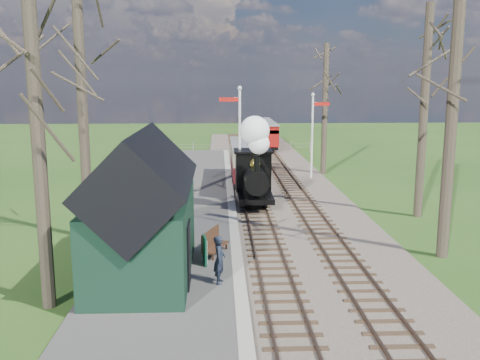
% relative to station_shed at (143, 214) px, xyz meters
% --- Properties ---
extents(ground, '(140.00, 140.00, 0.00)m').
position_rel_station_shed_xyz_m(ground, '(4.30, -4.00, -2.27)').
color(ground, '#2A4F18').
rests_on(ground, ground).
extents(distant_hills, '(114.40, 48.00, 22.02)m').
position_rel_station_shed_xyz_m(distant_hills, '(5.70, 60.38, -18.47)').
color(distant_hills, '#385B23').
rests_on(distant_hills, ground).
extents(ballast_bed, '(8.00, 60.00, 0.10)m').
position_rel_station_shed_xyz_m(ballast_bed, '(5.60, 18.00, -2.22)').
color(ballast_bed, brown).
rests_on(ballast_bed, ground).
extents(track_near, '(1.60, 60.00, 0.15)m').
position_rel_station_shed_xyz_m(track_near, '(4.30, 18.00, -2.17)').
color(track_near, brown).
rests_on(track_near, ground).
extents(track_far, '(1.60, 60.00, 0.15)m').
position_rel_station_shed_xyz_m(track_far, '(6.90, 18.00, -2.17)').
color(track_far, brown).
rests_on(track_far, ground).
extents(platform, '(5.00, 44.00, 0.20)m').
position_rel_station_shed_xyz_m(platform, '(0.80, 10.00, -2.17)').
color(platform, '#474442').
rests_on(platform, ground).
extents(coping_strip, '(0.40, 44.00, 0.21)m').
position_rel_station_shed_xyz_m(coping_strip, '(3.10, 10.00, -2.16)').
color(coping_strip, '#B2AD9E').
rests_on(coping_strip, ground).
extents(station_shed, '(3.25, 6.30, 4.78)m').
position_rel_station_shed_xyz_m(station_shed, '(0.00, 0.00, 0.00)').
color(station_shed, black).
rests_on(station_shed, platform).
extents(semaphore_near, '(1.22, 0.24, 6.22)m').
position_rel_station_shed_xyz_m(semaphore_near, '(3.53, 12.00, 1.35)').
color(semaphore_near, silver).
rests_on(semaphore_near, ground).
extents(semaphore_far, '(1.22, 0.24, 5.72)m').
position_rel_station_shed_xyz_m(semaphore_far, '(8.67, 18.00, 1.08)').
color(semaphore_far, silver).
rests_on(semaphore_far, ground).
extents(bare_trees, '(15.51, 22.39, 12.00)m').
position_rel_station_shed_xyz_m(bare_trees, '(5.63, 6.10, 2.94)').
color(bare_trees, '#382D23').
rests_on(bare_trees, ground).
extents(fence_line, '(12.60, 0.08, 1.00)m').
position_rel_station_shed_xyz_m(fence_line, '(4.60, 32.00, -1.72)').
color(fence_line, slate).
rests_on(fence_line, ground).
extents(locomotive, '(1.86, 4.33, 4.64)m').
position_rel_station_shed_xyz_m(locomotive, '(4.29, 10.31, -0.13)').
color(locomotive, black).
rests_on(locomotive, ground).
extents(coach, '(2.17, 7.42, 2.28)m').
position_rel_station_shed_xyz_m(coach, '(4.30, 16.38, -0.71)').
color(coach, black).
rests_on(coach, ground).
extents(red_carriage_a, '(1.97, 4.89, 2.08)m').
position_rel_station_shed_xyz_m(red_carriage_a, '(6.90, 32.88, -0.83)').
color(red_carriage_a, black).
rests_on(red_carriage_a, ground).
extents(red_carriage_b, '(1.97, 4.89, 2.08)m').
position_rel_station_shed_xyz_m(red_carriage_b, '(6.90, 38.38, -0.83)').
color(red_carriage_b, black).
rests_on(red_carriage_b, ground).
extents(sign_board, '(0.19, 0.69, 1.00)m').
position_rel_station_shed_xyz_m(sign_board, '(1.96, 0.96, -1.57)').
color(sign_board, '#0F4A30').
rests_on(sign_board, platform).
extents(bench, '(1.01, 1.64, 0.91)m').
position_rel_station_shed_xyz_m(bench, '(2.22, 2.06, -1.64)').
color(bench, '#432718').
rests_on(bench, platform).
extents(person, '(0.42, 0.59, 1.53)m').
position_rel_station_shed_xyz_m(person, '(2.46, -0.84, -1.30)').
color(person, '#1B2231').
rests_on(person, platform).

